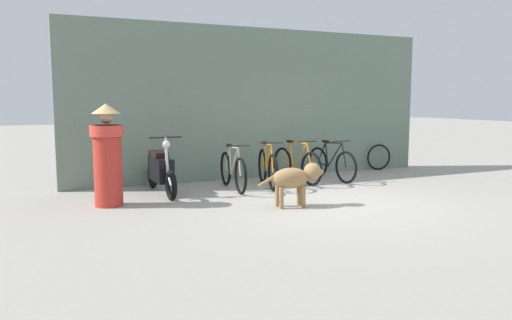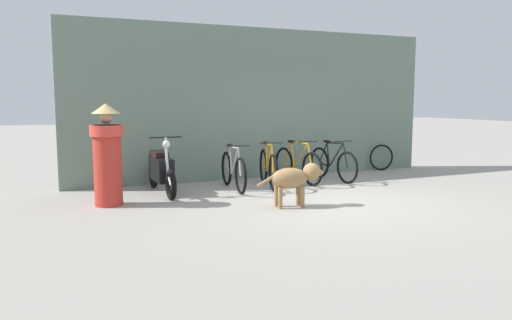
% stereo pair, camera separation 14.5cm
% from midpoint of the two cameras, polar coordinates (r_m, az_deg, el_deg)
% --- Properties ---
extents(ground_plane, '(60.00, 60.00, 0.00)m').
position_cam_midpoint_polar(ground_plane, '(8.67, 8.24, -4.71)').
color(ground_plane, '#9E998E').
extents(shop_wall_back, '(8.48, 0.20, 3.29)m').
position_cam_midpoint_polar(shop_wall_back, '(11.13, -0.09, 6.44)').
color(shop_wall_back, slate).
rests_on(shop_wall_back, ground).
extents(bicycle_0, '(0.46, 1.72, 0.89)m').
position_cam_midpoint_polar(bicycle_0, '(9.67, -3.12, -1.25)').
color(bicycle_0, black).
rests_on(bicycle_0, ground).
extents(bicycle_1, '(0.53, 1.65, 0.92)m').
position_cam_midpoint_polar(bicycle_1, '(9.98, 0.90, -0.92)').
color(bicycle_1, black).
rests_on(bicycle_1, ground).
extents(bicycle_2, '(0.46, 1.77, 0.90)m').
position_cam_midpoint_polar(bicycle_2, '(10.54, 4.23, -0.56)').
color(bicycle_2, black).
rests_on(bicycle_2, ground).
extents(bicycle_3, '(0.46, 1.66, 0.88)m').
position_cam_midpoint_polar(bicycle_3, '(10.87, 8.23, -0.42)').
color(bicycle_3, black).
rests_on(bicycle_3, ground).
extents(motorcycle, '(0.58, 1.90, 1.09)m').
position_cam_midpoint_polar(motorcycle, '(9.37, -11.25, -1.20)').
color(motorcycle, black).
rests_on(motorcycle, ground).
extents(stray_dog, '(1.14, 0.41, 0.71)m').
position_cam_midpoint_polar(stray_dog, '(8.13, 4.06, -2.05)').
color(stray_dog, '#997247').
rests_on(stray_dog, ground).
extents(person_in_robes, '(0.54, 0.54, 1.68)m').
position_cam_midpoint_polar(person_in_robes, '(8.48, -17.08, 0.62)').
color(person_in_robes, '#B72D23').
rests_on(person_in_robes, ground).
extents(spare_tire_left, '(0.64, 0.13, 0.64)m').
position_cam_midpoint_polar(spare_tire_left, '(12.66, 13.53, 0.31)').
color(spare_tire_left, black).
rests_on(spare_tire_left, ground).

